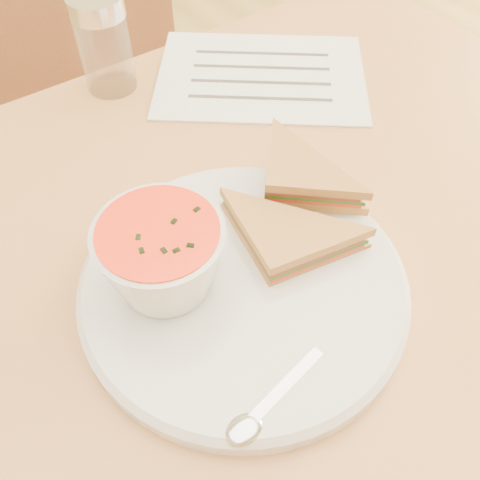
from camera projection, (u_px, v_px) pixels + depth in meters
floor at (242, 453)px, 1.15m from camera, size 5.00×6.00×0.01m
dining_table at (243, 379)px, 0.85m from camera, size 1.00×0.70×0.75m
chair_far at (133, 179)px, 1.07m from camera, size 0.41×0.41×0.85m
plate at (243, 286)px, 0.51m from camera, size 0.40×0.40×0.02m
soup_bowl at (163, 260)px, 0.47m from camera, size 0.13×0.13×0.08m
sandwich_half_a at (270, 281)px, 0.48m from camera, size 0.13×0.13×0.03m
sandwich_half_b at (264, 196)px, 0.53m from camera, size 0.15×0.15×0.03m
spoon at (284, 387)px, 0.43m from camera, size 0.16×0.06×0.01m
paper_menu at (261, 76)px, 0.73m from camera, size 0.35×0.34×0.00m
condiment_shaker at (104, 44)px, 0.67m from camera, size 0.07×0.07×0.12m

